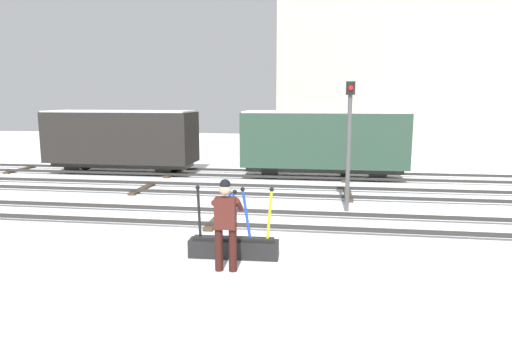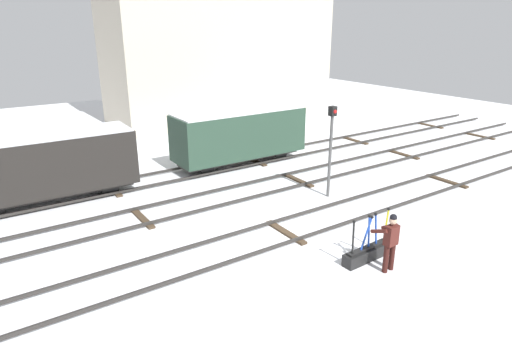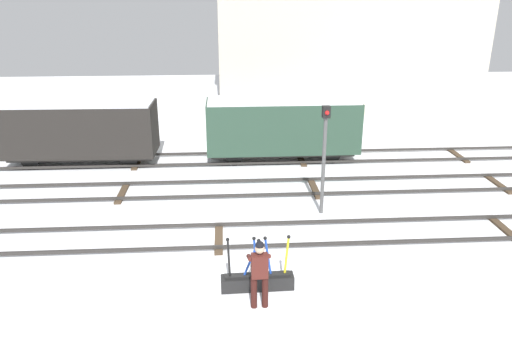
# 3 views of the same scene
# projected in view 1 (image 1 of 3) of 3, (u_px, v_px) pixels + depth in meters

# --- Properties ---
(ground_plane) EXTENTS (60.00, 60.00, 0.00)m
(ground_plane) POSITION_uv_depth(u_px,v_px,m) (217.00, 221.00, 12.11)
(ground_plane) COLOR white
(track_main_line) EXTENTS (44.00, 1.94, 0.18)m
(track_main_line) POSITION_uv_depth(u_px,v_px,m) (217.00, 217.00, 12.09)
(track_main_line) COLOR #2D2B28
(track_main_line) RESTS_ON ground_plane
(track_siding_near) EXTENTS (44.00, 1.94, 0.18)m
(track_siding_near) POSITION_uv_depth(u_px,v_px,m) (242.00, 190.00, 15.71)
(track_siding_near) COLOR #2D2B28
(track_siding_near) RESTS_ON ground_plane
(track_siding_far) EXTENTS (44.00, 1.94, 0.18)m
(track_siding_far) POSITION_uv_depth(u_px,v_px,m) (256.00, 174.00, 19.05)
(track_siding_far) COLOR #2D2B28
(track_siding_far) RESTS_ON ground_plane
(switch_lever_frame) EXTENTS (1.81, 0.42, 1.45)m
(switch_lever_frame) POSITION_uv_depth(u_px,v_px,m) (234.00, 245.00, 9.33)
(switch_lever_frame) COLOR black
(switch_lever_frame) RESTS_ON ground_plane
(rail_worker) EXTENTS (0.55, 0.64, 1.72)m
(rail_worker) POSITION_uv_depth(u_px,v_px,m) (226.00, 220.00, 8.51)
(rail_worker) COLOR #351511
(rail_worker) RESTS_ON ground_plane
(signal_post) EXTENTS (0.24, 0.32, 3.61)m
(signal_post) POSITION_uv_depth(u_px,v_px,m) (349.00, 132.00, 12.86)
(signal_post) COLOR #4C4C4C
(signal_post) RESTS_ON ground_plane
(apartment_building) EXTENTS (15.84, 5.88, 12.23)m
(apartment_building) POSITION_uv_depth(u_px,v_px,m) (414.00, 47.00, 27.28)
(apartment_building) COLOR beige
(apartment_building) RESTS_ON ground_plane
(freight_car_back_track) EXTENTS (6.26, 2.13, 2.65)m
(freight_car_back_track) POSITION_uv_depth(u_px,v_px,m) (121.00, 138.00, 19.66)
(freight_car_back_track) COLOR #2D2B28
(freight_car_back_track) RESTS_ON ground_plane
(freight_car_near_switch) EXTENTS (6.39, 2.09, 2.66)m
(freight_car_near_switch) POSITION_uv_depth(u_px,v_px,m) (324.00, 140.00, 18.44)
(freight_car_near_switch) COLOR #2D2B28
(freight_car_near_switch) RESTS_ON ground_plane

